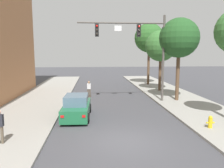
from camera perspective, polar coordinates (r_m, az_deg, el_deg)
ground_plane at (r=11.61m, az=3.55°, el=-14.43°), size 120.00×120.00×0.00m
traffic_signal_mast at (r=19.66m, az=7.00°, el=10.74°), size 7.58×0.38×7.50m
car_lead_green at (r=15.52m, az=-9.05°, el=-5.92°), size 1.95×4.29×1.60m
pedestrian_crossing_road at (r=22.26m, az=-5.94°, el=-1.13°), size 0.36×0.22×1.64m
fire_hydrant at (r=14.09m, az=23.92°, el=-8.86°), size 0.48×0.24×0.72m
street_tree_second at (r=20.87m, az=16.86°, el=11.17°), size 3.50×3.50×7.34m
street_tree_third at (r=25.80m, az=12.42°, el=9.49°), size 3.49×3.49×6.81m
street_tree_farthest at (r=30.68m, az=9.50°, el=11.56°), size 3.91×3.91×8.23m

